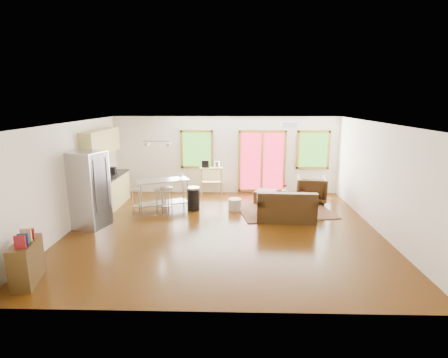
{
  "coord_description": "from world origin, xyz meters",
  "views": [
    {
      "loc": [
        0.23,
        -8.19,
        3.13
      ],
      "look_at": [
        0.0,
        0.3,
        1.2
      ],
      "focal_mm": 28.0,
      "sensor_mm": 36.0,
      "label": 1
    }
  ],
  "objects_px": {
    "armchair": "(311,188)",
    "refrigerator": "(89,190)",
    "rug": "(284,210)",
    "coffee_table": "(284,197)",
    "kitchen_cart": "(211,171)",
    "ottoman": "(266,197)",
    "loveseat": "(286,208)",
    "island": "(163,190)"
  },
  "relations": [
    {
      "from": "ottoman",
      "to": "refrigerator",
      "type": "relative_size",
      "value": 0.31
    },
    {
      "from": "armchair",
      "to": "island",
      "type": "xyz_separation_m",
      "value": [
        -4.44,
        -1.01,
        0.18
      ]
    },
    {
      "from": "rug",
      "to": "ottoman",
      "type": "distance_m",
      "value": 0.88
    },
    {
      "from": "loveseat",
      "to": "coffee_table",
      "type": "height_order",
      "value": "loveseat"
    },
    {
      "from": "rug",
      "to": "kitchen_cart",
      "type": "xyz_separation_m",
      "value": [
        -2.24,
        1.76,
        0.79
      ]
    },
    {
      "from": "coffee_table",
      "to": "refrigerator",
      "type": "xyz_separation_m",
      "value": [
        -5.04,
        -1.57,
        0.59
      ]
    },
    {
      "from": "armchair",
      "to": "rug",
      "type": "bearing_deg",
      "value": 51.14
    },
    {
      "from": "rug",
      "to": "kitchen_cart",
      "type": "relative_size",
      "value": 2.2
    },
    {
      "from": "kitchen_cart",
      "to": "rug",
      "type": "bearing_deg",
      "value": -38.12
    },
    {
      "from": "coffee_table",
      "to": "kitchen_cart",
      "type": "distance_m",
      "value": 2.83
    },
    {
      "from": "loveseat",
      "to": "ottoman",
      "type": "xyz_separation_m",
      "value": [
        -0.39,
        1.55,
        -0.12
      ]
    },
    {
      "from": "armchair",
      "to": "refrigerator",
      "type": "distance_m",
      "value": 6.47
    },
    {
      "from": "coffee_table",
      "to": "kitchen_cart",
      "type": "relative_size",
      "value": 1.04
    },
    {
      "from": "rug",
      "to": "ottoman",
      "type": "height_order",
      "value": "ottoman"
    },
    {
      "from": "rug",
      "to": "loveseat",
      "type": "xyz_separation_m",
      "value": [
        -0.08,
        -0.82,
        0.31
      ]
    },
    {
      "from": "refrigerator",
      "to": "kitchen_cart",
      "type": "distance_m",
      "value": 4.28
    },
    {
      "from": "armchair",
      "to": "refrigerator",
      "type": "xyz_separation_m",
      "value": [
        -6.01,
        -2.35,
        0.51
      ]
    },
    {
      "from": "coffee_table",
      "to": "ottoman",
      "type": "xyz_separation_m",
      "value": [
        -0.47,
        0.63,
        -0.17
      ]
    },
    {
      "from": "island",
      "to": "kitchen_cart",
      "type": "relative_size",
      "value": 1.33
    },
    {
      "from": "loveseat",
      "to": "island",
      "type": "bearing_deg",
      "value": 171.67
    },
    {
      "from": "coffee_table",
      "to": "armchair",
      "type": "height_order",
      "value": "armchair"
    },
    {
      "from": "rug",
      "to": "island",
      "type": "bearing_deg",
      "value": -177.87
    },
    {
      "from": "ottoman",
      "to": "island",
      "type": "relative_size",
      "value": 0.38
    },
    {
      "from": "coffee_table",
      "to": "refrigerator",
      "type": "bearing_deg",
      "value": -162.75
    },
    {
      "from": "rug",
      "to": "island",
      "type": "xyz_separation_m",
      "value": [
        -3.48,
        -0.13,
        0.62
      ]
    },
    {
      "from": "loveseat",
      "to": "kitchen_cart",
      "type": "relative_size",
      "value": 1.35
    },
    {
      "from": "coffee_table",
      "to": "armchair",
      "type": "relative_size",
      "value": 1.35
    },
    {
      "from": "armchair",
      "to": "island",
      "type": "relative_size",
      "value": 0.58
    },
    {
      "from": "ottoman",
      "to": "kitchen_cart",
      "type": "xyz_separation_m",
      "value": [
        -1.77,
        1.04,
        0.6
      ]
    },
    {
      "from": "coffee_table",
      "to": "island",
      "type": "xyz_separation_m",
      "value": [
        -3.48,
        -0.23,
        0.26
      ]
    },
    {
      "from": "refrigerator",
      "to": "island",
      "type": "bearing_deg",
      "value": 56.66
    },
    {
      "from": "armchair",
      "to": "ottoman",
      "type": "distance_m",
      "value": 1.46
    },
    {
      "from": "loveseat",
      "to": "coffee_table",
      "type": "xyz_separation_m",
      "value": [
        0.08,
        0.92,
        0.05
      ]
    },
    {
      "from": "rug",
      "to": "refrigerator",
      "type": "bearing_deg",
      "value": -163.76
    },
    {
      "from": "armchair",
      "to": "refrigerator",
      "type": "bearing_deg",
      "value": 29.98
    },
    {
      "from": "ottoman",
      "to": "refrigerator",
      "type": "xyz_separation_m",
      "value": [
        -4.57,
        -2.19,
        0.76
      ]
    },
    {
      "from": "armchair",
      "to": "ottoman",
      "type": "relative_size",
      "value": 1.52
    },
    {
      "from": "kitchen_cart",
      "to": "refrigerator",
      "type": "bearing_deg",
      "value": -130.93
    },
    {
      "from": "kitchen_cart",
      "to": "coffee_table",
      "type": "bearing_deg",
      "value": -36.57
    },
    {
      "from": "ottoman",
      "to": "refrigerator",
      "type": "distance_m",
      "value": 5.13
    },
    {
      "from": "island",
      "to": "refrigerator",
      "type": "bearing_deg",
      "value": -139.46
    },
    {
      "from": "refrigerator",
      "to": "kitchen_cart",
      "type": "xyz_separation_m",
      "value": [
        2.8,
        3.23,
        -0.16
      ]
    }
  ]
}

